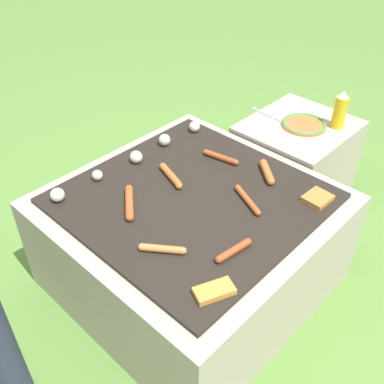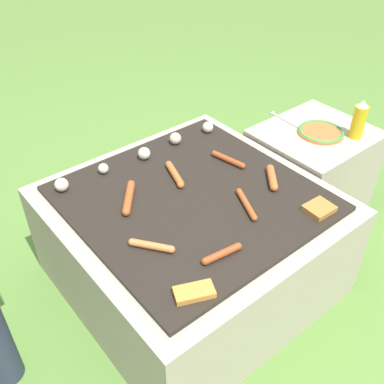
{
  "view_description": "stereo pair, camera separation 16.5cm",
  "coord_description": "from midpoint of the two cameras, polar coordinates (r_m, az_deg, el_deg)",
  "views": [
    {
      "loc": [
        -0.95,
        -0.9,
        1.49
      ],
      "look_at": [
        0.0,
        0.0,
        0.47
      ],
      "focal_mm": 42.0,
      "sensor_mm": 36.0,
      "label": 1
    },
    {
      "loc": [
        -0.83,
        -1.01,
        1.49
      ],
      "look_at": [
        0.0,
        0.0,
        0.47
      ],
      "focal_mm": 42.0,
      "sensor_mm": 36.0,
      "label": 2
    }
  ],
  "objects": [
    {
      "name": "sausage_mid_left",
      "position": [
        1.77,
        6.88,
        2.46
      ],
      "size": [
        0.11,
        0.13,
        0.03
      ],
      "color": "#B7602D",
      "rests_on": "grill"
    },
    {
      "name": "sausage_back_center",
      "position": [
        1.86,
        1.11,
        4.35
      ],
      "size": [
        0.05,
        0.17,
        0.02
      ],
      "color": "#93421E",
      "rests_on": "grill"
    },
    {
      "name": "sausage_front_left",
      "position": [
        1.63,
        4.18,
        -1.1
      ],
      "size": [
        0.09,
        0.17,
        0.02
      ],
      "color": "#A34C23",
      "rests_on": "grill"
    },
    {
      "name": "plate_colorful",
      "position": [
        2.14,
        11.89,
        8.34
      ],
      "size": [
        0.21,
        0.21,
        0.02
      ],
      "color": "orange",
      "rests_on": "side_ledge"
    },
    {
      "name": "sausage_back_right",
      "position": [
        1.75,
        -5.4,
        2.0
      ],
      "size": [
        0.07,
        0.17,
        0.03
      ],
      "color": "#B7602D",
      "rests_on": "grill"
    },
    {
      "name": "condiment_bottle",
      "position": [
        2.13,
        16.18,
        9.84
      ],
      "size": [
        0.06,
        0.06,
        0.18
      ],
      "color": "gold",
      "rests_on": "side_ledge"
    },
    {
      "name": "side_ledge",
      "position": [
        2.27,
        10.75,
        3.37
      ],
      "size": [
        0.5,
        0.45,
        0.45
      ],
      "color": "#A89E8C",
      "rests_on": "ground_plane"
    },
    {
      "name": "fork_utensil",
      "position": [
        2.21,
        7.29,
        9.69
      ],
      "size": [
        0.03,
        0.19,
        0.01
      ],
      "color": "silver",
      "rests_on": "side_ledge"
    },
    {
      "name": "grill",
      "position": [
        1.82,
        -2.62,
        -6.29
      ],
      "size": [
        0.96,
        0.96,
        0.45
      ],
      "color": "#A89E8C",
      "rests_on": "ground_plane"
    },
    {
      "name": "mushroom_row",
      "position": [
        1.86,
        -9.88,
        4.37
      ],
      "size": [
        0.76,
        0.07,
        0.05
      ],
      "color": "beige",
      "rests_on": "grill"
    },
    {
      "name": "sausage_front_center",
      "position": [
        1.64,
        -10.85,
        -1.44
      ],
      "size": [
        0.13,
        0.16,
        0.03
      ],
      "color": "#A34C23",
      "rests_on": "grill"
    },
    {
      "name": "sausage_mid_right",
      "position": [
        1.44,
        2.02,
        -7.58
      ],
      "size": [
        0.15,
        0.04,
        0.02
      ],
      "color": "#93421E",
      "rests_on": "grill"
    },
    {
      "name": "ground_plane",
      "position": [
        1.98,
        -2.43,
        -10.95
      ],
      "size": [
        14.0,
        14.0,
        0.0
      ],
      "primitive_type": "plane",
      "color": "#567F38"
    },
    {
      "name": "sausage_back_left",
      "position": [
        1.45,
        -7.09,
        -7.33
      ],
      "size": [
        0.1,
        0.13,
        0.02
      ],
      "color": "#C6753D",
      "rests_on": "grill"
    },
    {
      "name": "bread_slice_center",
      "position": [
        1.68,
        12.98,
        -0.9
      ],
      "size": [
        0.1,
        0.09,
        0.02
      ],
      "color": "#B27033",
      "rests_on": "grill"
    },
    {
      "name": "bread_slice_right",
      "position": [
        1.33,
        -0.8,
        -12.63
      ],
      "size": [
        0.13,
        0.1,
        0.02
      ],
      "color": "#D18438",
      "rests_on": "grill"
    }
  ]
}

